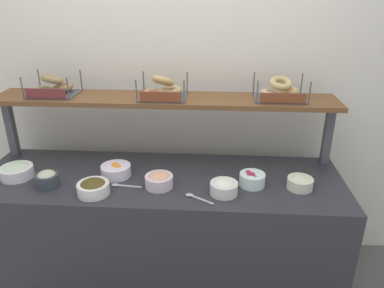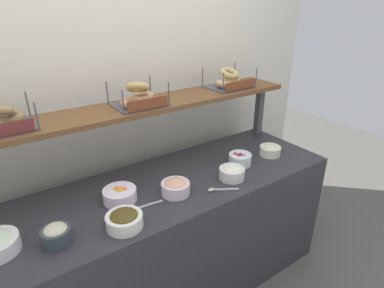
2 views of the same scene
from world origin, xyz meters
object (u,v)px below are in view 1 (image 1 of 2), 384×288
object	(u,v)px
serving_spoon_by_edge	(195,197)
bagel_basket_sesame	(163,90)
bowl_scallion_spread	(17,171)
bowl_chocolate_spread	(93,187)
bowl_fruit_salad	(116,170)
bowl_beet_salad	(252,179)
bagel_basket_plain	(280,92)
bowl_lox_spread	(159,180)
bowl_tuna_salad	(47,179)
bagel_basket_everything	(53,88)
bowl_potato_salad	(300,182)
bowl_cream_cheese	(224,187)
serving_spoon_near_plate	(122,186)

from	to	relation	value
serving_spoon_by_edge	bagel_basket_sesame	size ratio (longest dim) A/B	0.54
bowl_scallion_spread	serving_spoon_by_edge	size ratio (longest dim) A/B	1.21
bowl_chocolate_spread	bowl_fruit_salad	bearing A→B (deg)	71.88
bowl_beet_salad	bagel_basket_plain	distance (m)	0.58
bowl_lox_spread	serving_spoon_by_edge	size ratio (longest dim) A/B	1.01
bowl_lox_spread	bagel_basket_sesame	xyz separation A→B (m)	(-0.02, 0.37, 0.43)
bowl_tuna_salad	bagel_basket_everything	size ratio (longest dim) A/B	0.44
bowl_beet_salad	bowl_potato_salad	bearing A→B (deg)	-3.26
bowl_chocolate_spread	bowl_fruit_salad	world-z (taller)	same
bowl_cream_cheese	serving_spoon_near_plate	distance (m)	0.60
bagel_basket_everything	bowl_potato_salad	bearing A→B (deg)	-12.89
bowl_potato_salad	bowl_beet_salad	size ratio (longest dim) A/B	0.98
serving_spoon_by_edge	bagel_basket_sesame	bearing A→B (deg)	116.11
bowl_potato_salad	bowl_tuna_salad	size ratio (longest dim) A/B	1.11
bowl_tuna_salad	bowl_beet_salad	bearing A→B (deg)	4.21
bowl_scallion_spread	bowl_cream_cheese	size ratio (longest dim) A/B	1.24
bowl_fruit_salad	serving_spoon_by_edge	world-z (taller)	bowl_fruit_salad
bowl_scallion_spread	bowl_chocolate_spread	world-z (taller)	bowl_scallion_spread
bagel_basket_everything	bagel_basket_plain	world-z (taller)	same
bagel_basket_everything	bowl_tuna_salad	bearing A→B (deg)	-79.06
bowl_cream_cheese	serving_spoon_by_edge	distance (m)	0.17
bowl_tuna_salad	bagel_basket_everything	xyz separation A→B (m)	(-0.08, 0.43, 0.43)
bowl_beet_salad	serving_spoon_near_plate	size ratio (longest dim) A/B	0.82
bagel_basket_everything	serving_spoon_by_edge	bearing A→B (deg)	-27.98
bowl_scallion_spread	serving_spoon_near_plate	distance (m)	0.67
bowl_cream_cheese	bowl_potato_salad	xyz separation A→B (m)	(0.44, 0.09, -0.00)
bowl_scallion_spread	serving_spoon_by_edge	xyz separation A→B (m)	(1.10, -0.17, -0.04)
bowl_lox_spread	bagel_basket_plain	distance (m)	0.92
serving_spoon_by_edge	bowl_cream_cheese	bearing A→B (deg)	21.23
bowl_fruit_salad	bagel_basket_sesame	bearing A→B (deg)	43.64
bowl_chocolate_spread	bowl_lox_spread	bearing A→B (deg)	16.31
bowl_cream_cheese	bowl_chocolate_spread	world-z (taller)	bowl_cream_cheese
bowl_tuna_salad	serving_spoon_near_plate	bearing A→B (deg)	2.48
bowl_scallion_spread	bagel_basket_plain	size ratio (longest dim) A/B	0.62
bowl_tuna_salad	serving_spoon_by_edge	bearing A→B (deg)	-5.23
bowl_scallion_spread	bowl_chocolate_spread	xyz separation A→B (m)	(0.53, -0.16, -0.00)
bowl_beet_salad	bowl_fruit_salad	size ratio (longest dim) A/B	0.82
bowl_scallion_spread	bowl_potato_salad	size ratio (longest dim) A/B	1.32
serving_spoon_by_edge	bagel_basket_plain	size ratio (longest dim) A/B	0.51
bowl_cream_cheese	bowl_tuna_salad	world-z (taller)	bowl_tuna_salad
bagel_basket_everything	bowl_scallion_spread	bearing A→B (deg)	-113.94
bowl_lox_spread	bowl_potato_salad	xyz separation A→B (m)	(0.81, 0.04, -0.00)
serving_spoon_near_plate	bagel_basket_sesame	world-z (taller)	bagel_basket_sesame
bowl_cream_cheese	bowl_fruit_salad	distance (m)	0.68
serving_spoon_by_edge	bowl_tuna_salad	bearing A→B (deg)	174.77
bowl_lox_spread	bagel_basket_everything	world-z (taller)	bagel_basket_everything
bowl_potato_salad	bowl_beet_salad	xyz separation A→B (m)	(-0.27, 0.02, 0.00)
bowl_lox_spread	bowl_fruit_salad	distance (m)	0.31
bowl_lox_spread	bagel_basket_everything	distance (m)	0.94
bowl_chocolate_spread	bagel_basket_sesame	bearing A→B (deg)	54.42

